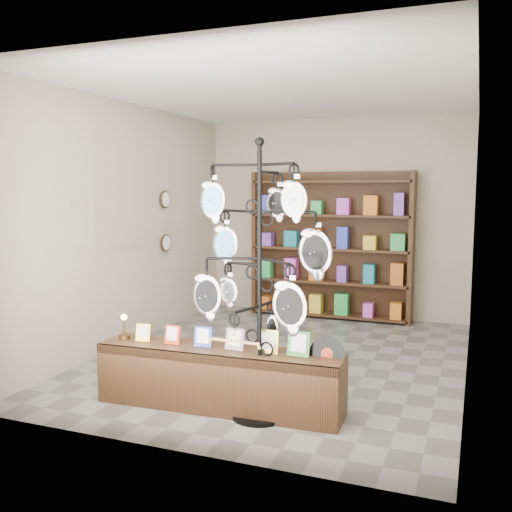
{
  "coord_description": "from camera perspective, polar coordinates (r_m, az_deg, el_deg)",
  "views": [
    {
      "loc": [
        2.05,
        -6.06,
        1.95
      ],
      "look_at": [
        0.08,
        -1.0,
        1.3
      ],
      "focal_mm": 40.0,
      "sensor_mm": 36.0,
      "label": 1
    }
  ],
  "objects": [
    {
      "name": "back_shelving",
      "position": [
        8.65,
        7.49,
        0.6
      ],
      "size": [
        2.42,
        0.36,
        2.2
      ],
      "color": "black",
      "rests_on": "ground"
    },
    {
      "name": "ground",
      "position": [
        6.69,
        2.54,
        -10.18
      ],
      "size": [
        5.0,
        5.0,
        0.0
      ],
      "primitive_type": "plane",
      "color": "slate",
      "rests_on": "ground"
    },
    {
      "name": "front_shelf",
      "position": [
        5.18,
        -3.69,
        -12.07
      ],
      "size": [
        2.23,
        0.55,
        0.78
      ],
      "rotation": [
        0.0,
        0.0,
        0.04
      ],
      "color": "black",
      "rests_on": "ground"
    },
    {
      "name": "display_tree",
      "position": [
        4.73,
        0.35,
        -0.3
      ],
      "size": [
        1.21,
        1.1,
        2.36
      ],
      "rotation": [
        0.0,
        0.0,
        -0.12
      ],
      "color": "black",
      "rests_on": "ground"
    },
    {
      "name": "wall_clocks",
      "position": [
        7.96,
        -9.06,
        3.45
      ],
      "size": [
        0.03,
        0.24,
        0.84
      ],
      "color": "black",
      "rests_on": "ground"
    },
    {
      "name": "room_envelope",
      "position": [
        6.4,
        2.63,
        5.88
      ],
      "size": [
        5.0,
        5.0,
        5.0
      ],
      "color": "#B2A290",
      "rests_on": "ground"
    }
  ]
}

